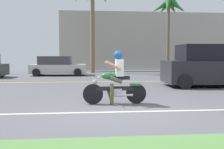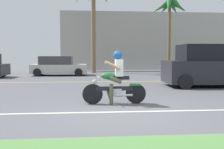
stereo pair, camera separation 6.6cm
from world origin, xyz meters
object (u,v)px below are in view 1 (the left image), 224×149
(parked_car_1, at_px, (58,66))
(palm_tree_0, at_px, (169,9))
(suv_nearby, at_px, (211,66))
(motorcyclist, at_px, (115,81))

(parked_car_1, bearing_deg, palm_tree_0, 10.49)
(suv_nearby, bearing_deg, parked_car_1, 136.36)
(motorcyclist, distance_m, palm_tree_0, 15.53)
(suv_nearby, xyz_separation_m, palm_tree_0, (0.82, 9.43, 4.38))
(motorcyclist, distance_m, parked_car_1, 12.32)
(suv_nearby, distance_m, parked_car_1, 11.26)
(suv_nearby, height_order, parked_car_1, suv_nearby)
(suv_nearby, bearing_deg, motorcyclist, -140.63)
(motorcyclist, bearing_deg, parked_car_1, 104.39)
(suv_nearby, relative_size, parked_car_1, 1.12)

